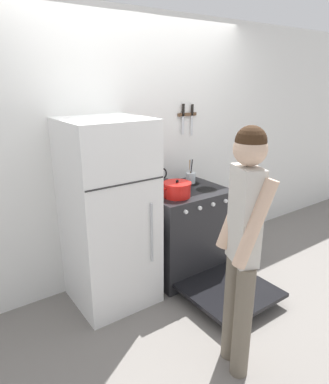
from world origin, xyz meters
name	(u,v)px	position (x,y,z in m)	size (l,w,h in m)	color
ground_plane	(142,264)	(0.00, 0.00, 0.00)	(14.00, 14.00, 0.00)	slate
wall_back	(138,150)	(0.00, 0.03, 1.27)	(10.00, 0.06, 2.55)	silver
refrigerator	(109,215)	(-0.52, -0.33, 0.82)	(0.69, 0.69, 1.65)	white
stove_range	(185,232)	(0.30, -0.37, 0.45)	(0.82, 1.38, 0.90)	#232326
dutch_oven_pot	(177,189)	(0.12, -0.46, 0.97)	(0.31, 0.26, 0.16)	red
tea_kettle	(162,183)	(0.13, -0.20, 0.96)	(0.20, 0.16, 0.22)	black
utensil_jar	(191,177)	(0.50, -0.19, 0.96)	(0.10, 0.10, 0.26)	silver
person	(243,242)	(-0.19, -1.55, 0.97)	(0.36, 0.41, 1.69)	#6B6051
wall_knife_strip	(187,114)	(0.58, -0.02, 1.59)	(0.24, 0.03, 0.34)	brown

